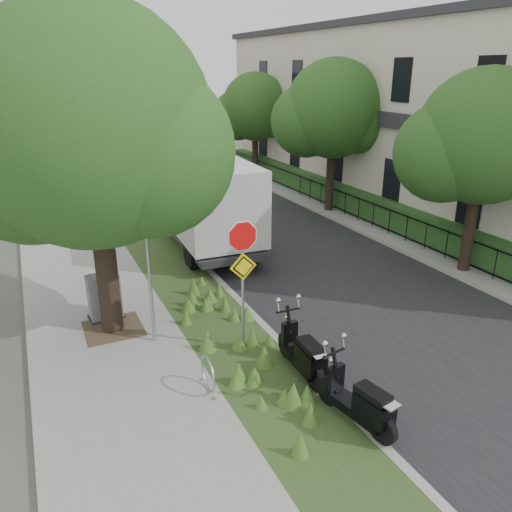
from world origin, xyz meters
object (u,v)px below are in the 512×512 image
(sign_assembly, at_px, (243,260))
(box_truck, at_px, (208,201))
(scooter_near, at_px, (305,359))
(utility_cabinet, at_px, (104,297))
(scooter_far, at_px, (364,408))

(sign_assembly, relative_size, box_truck, 0.51)
(scooter_near, bearing_deg, sign_assembly, 113.06)
(scooter_near, distance_m, box_truck, 8.80)
(scooter_near, height_order, box_truck, box_truck)
(sign_assembly, xyz_separation_m, utility_cabinet, (-2.65, 2.92, -1.64))
(scooter_near, height_order, utility_cabinet, utility_cabinet)
(scooter_far, relative_size, utility_cabinet, 1.59)
(box_truck, bearing_deg, scooter_near, -96.64)
(sign_assembly, height_order, scooter_near, sign_assembly)
(sign_assembly, bearing_deg, scooter_far, -76.31)
(sign_assembly, height_order, utility_cabinet, sign_assembly)
(scooter_far, distance_m, utility_cabinet, 7.26)
(box_truck, bearing_deg, utility_cabinet, -136.64)
(sign_assembly, distance_m, scooter_far, 3.96)
(utility_cabinet, bearing_deg, scooter_near, -53.67)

